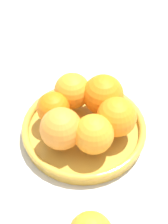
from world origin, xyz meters
The scene contains 3 objects.
ground_plane centered at (0.00, 0.00, 0.00)m, with size 4.00×4.00×0.00m, color beige.
fruit_bowl centered at (0.00, 0.00, 0.01)m, with size 0.25×0.25×0.03m.
orange_pile centered at (0.00, 0.00, 0.07)m, with size 0.19×0.20×0.08m.
Camera 1 is at (-0.26, 0.39, 0.59)m, focal length 60.00 mm.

